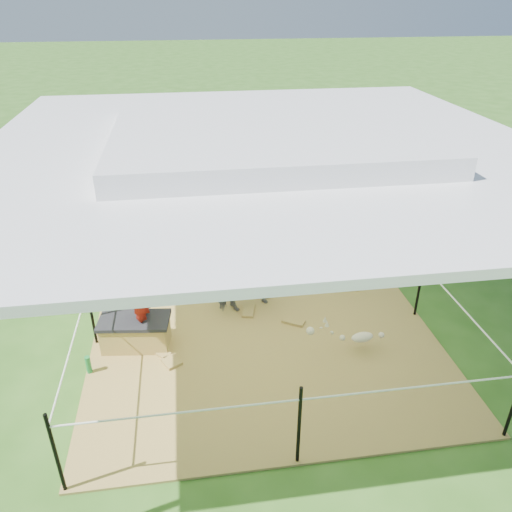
{
  "coord_description": "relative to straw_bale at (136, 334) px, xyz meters",
  "views": [
    {
      "loc": [
        -0.91,
        -5.6,
        4.22
      ],
      "look_at": [
        0.0,
        0.6,
        0.85
      ],
      "focal_mm": 35.0,
      "sensor_mm": 36.0,
      "label": 1
    }
  ],
  "objects": [
    {
      "name": "ground",
      "position": [
        1.71,
        0.15,
        -0.22
      ],
      "size": [
        90.0,
        90.0,
        0.0
      ],
      "primitive_type": "plane",
      "color": "#2D5919",
      "rests_on": "ground"
    },
    {
      "name": "hay_patch",
      "position": [
        1.71,
        0.15,
        -0.2
      ],
      "size": [
        4.6,
        4.6,
        0.03
      ],
      "primitive_type": "cube",
      "color": "brown",
      "rests_on": "ground"
    },
    {
      "name": "canopy_tent",
      "position": [
        1.71,
        0.15,
        2.47
      ],
      "size": [
        6.3,
        6.3,
        2.9
      ],
      "color": "silver",
      "rests_on": "ground"
    },
    {
      "name": "rope_fence",
      "position": [
        1.71,
        0.15,
        0.42
      ],
      "size": [
        4.54,
        4.54,
        1.0
      ],
      "color": "black",
      "rests_on": "ground"
    },
    {
      "name": "straw_bale",
      "position": [
        0.0,
        0.0,
        0.0
      ],
      "size": [
        0.9,
        0.53,
        0.38
      ],
      "primitive_type": "cube",
      "rotation": [
        0.0,
        0.0,
        -0.12
      ],
      "color": "#A5823C",
      "rests_on": "hay_patch"
    },
    {
      "name": "dark_cloth",
      "position": [
        0.0,
        0.0,
        0.21
      ],
      "size": [
        0.96,
        0.58,
        0.05
      ],
      "primitive_type": "cube",
      "rotation": [
        0.0,
        0.0,
        -0.12
      ],
      "color": "black",
      "rests_on": "straw_bale"
    },
    {
      "name": "woman",
      "position": [
        0.1,
        0.0,
        0.7
      ],
      "size": [
        0.29,
        0.4,
        1.02
      ],
      "primitive_type": "imported",
      "rotation": [
        0.0,
        0.0,
        -1.69
      ],
      "color": "#AF1C11",
      "rests_on": "straw_bale"
    },
    {
      "name": "green_bottle",
      "position": [
        -0.55,
        -0.45,
        -0.07
      ],
      "size": [
        0.07,
        0.07,
        0.24
      ],
      "primitive_type": "cylinder",
      "rotation": [
        0.0,
        0.0,
        -0.12
      ],
      "color": "#1C7F37",
      "rests_on": "hay_patch"
    },
    {
      "name": "pony",
      "position": [
        1.66,
        0.67,
        0.25
      ],
      "size": [
        1.14,
        0.8,
        0.88
      ],
      "primitive_type": "imported",
      "rotation": [
        0.0,
        0.0,
        1.92
      ],
      "color": "#45464A",
      "rests_on": "hay_patch"
    },
    {
      "name": "pink_hat",
      "position": [
        1.66,
        0.67,
        0.75
      ],
      "size": [
        0.27,
        0.27,
        0.13
      ],
      "primitive_type": "cylinder",
      "color": "pink",
      "rests_on": "pony"
    },
    {
      "name": "foal",
      "position": [
        2.91,
        -0.53,
        0.05
      ],
      "size": [
        0.91,
        0.58,
        0.48
      ],
      "primitive_type": null,
      "rotation": [
        0.0,
        0.0,
        0.13
      ],
      "color": "beige",
      "rests_on": "hay_patch"
    },
    {
      "name": "trash_barrel",
      "position": [
        5.46,
        5.92,
        0.27
      ],
      "size": [
        0.68,
        0.68,
        0.97
      ],
      "primitive_type": "cylinder",
      "rotation": [
        0.0,
        0.0,
        0.08
      ],
      "color": "blue",
      "rests_on": "ground"
    },
    {
      "name": "picnic_table_near",
      "position": [
        3.98,
        8.0,
        0.19
      ],
      "size": [
        2.13,
        1.67,
        0.81
      ],
      "primitive_type": "cube",
      "rotation": [
        0.0,
        0.0,
        0.15
      ],
      "color": "brown",
      "rests_on": "ground"
    },
    {
      "name": "picnic_table_far",
      "position": [
        6.75,
        9.12,
        0.2
      ],
      "size": [
        2.08,
        1.55,
        0.84
      ],
      "primitive_type": "cube",
      "rotation": [
        0.0,
        0.0,
        0.05
      ],
      "color": "#53311C",
      "rests_on": "ground"
    },
    {
      "name": "distant_person",
      "position": [
        3.69,
        7.77,
        0.31
      ],
      "size": [
        0.56,
        0.46,
        1.06
      ],
      "primitive_type": "imported",
      "rotation": [
        0.0,
        0.0,
        3.26
      ],
      "color": "#2D6AAC",
      "rests_on": "ground"
    }
  ]
}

